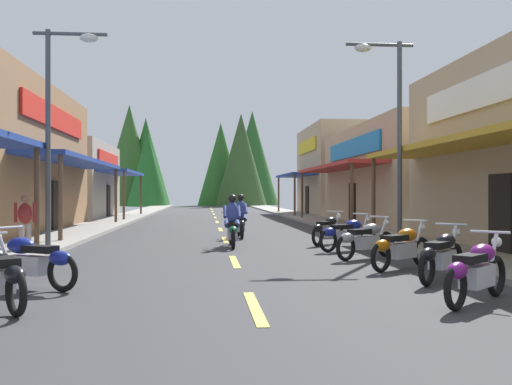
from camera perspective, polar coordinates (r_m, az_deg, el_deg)
ground at (r=28.66m, az=-3.74°, el=-3.36°), size 9.10×87.29×0.10m
sidewalk_left at (r=29.08m, az=-15.02°, el=-3.10°), size 2.27×87.29×0.12m
sidewalk_right at (r=29.35m, az=7.44°, el=-3.07°), size 2.27×87.29×0.12m
centerline_dashes at (r=31.36m, az=-3.86°, el=-2.97°), size 0.16×60.36×0.01m
storefront_left_far at (r=38.49m, az=-19.67°, el=1.11°), size 8.96×10.18×4.75m
storefront_right_middle at (r=30.72m, az=16.20°, el=1.62°), size 9.19×13.53×4.98m
storefront_right_far at (r=42.96m, az=9.75°, el=2.10°), size 8.90×9.55×6.42m
streetlamp_left at (r=16.73m, az=-18.95°, el=7.99°), size 1.99×0.30×6.07m
streetlamp_right at (r=17.26m, az=13.12°, el=7.63°), size 1.99×0.30×6.01m
motorcycle_parked_right_1 at (r=9.04m, az=21.00°, el=-7.20°), size 1.65×1.52×1.04m
motorcycle_parked_right_2 at (r=11.07m, az=17.91°, el=-5.88°), size 1.52×1.65×1.04m
motorcycle_parked_right_3 at (r=12.52m, az=14.19°, el=-5.20°), size 1.76×1.37×1.04m
motorcycle_parked_right_4 at (r=14.32m, az=10.81°, el=-4.55°), size 1.82×1.29×1.04m
motorcycle_parked_right_5 at (r=16.20m, az=9.05°, el=-4.02°), size 1.90×1.17×1.04m
motorcycle_parked_right_6 at (r=18.09m, az=7.12°, el=-3.60°), size 1.39×1.75×1.04m
motorcycle_parked_left_2 at (r=10.45m, az=-21.45°, el=-6.23°), size 1.88×1.20×1.04m
rider_cruising_lead at (r=17.09m, az=-2.38°, el=-3.26°), size 0.60×2.14×1.57m
rider_cruising_trailing at (r=20.60m, az=-1.56°, el=-2.70°), size 0.60×2.14×1.57m
pedestrian_by_shop at (r=16.47m, az=-21.92°, el=-2.51°), size 0.57×0.27×1.57m
treeline_backdrop at (r=73.41m, az=-6.27°, el=3.24°), size 22.88×13.98×12.71m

